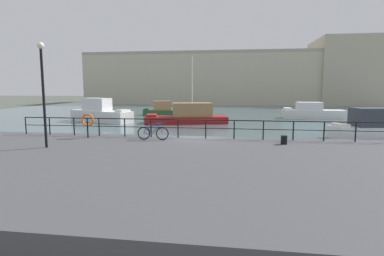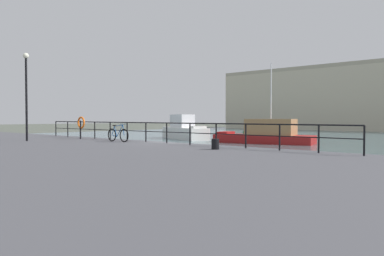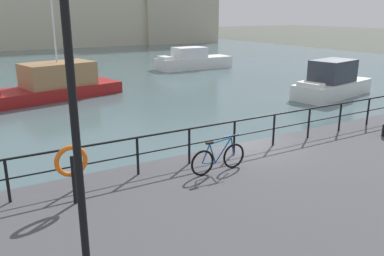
% 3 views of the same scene
% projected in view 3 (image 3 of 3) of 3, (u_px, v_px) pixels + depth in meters
% --- Properties ---
extents(ground_plane, '(240.00, 240.00, 0.00)m').
position_uv_depth(ground_plane, '(242.00, 170.00, 13.68)').
color(ground_plane, '#4C5147').
extents(water_basin, '(80.00, 60.00, 0.01)m').
position_uv_depth(water_basin, '(52.00, 68.00, 38.62)').
color(water_basin, '#476066').
rests_on(water_basin, ground_plane).
extents(harbor_building, '(67.59, 16.98, 14.76)m').
position_uv_depth(harbor_building, '(48.00, 7.00, 64.05)').
color(harbor_building, '#C1B79E').
rests_on(harbor_building, ground_plane).
extents(moored_red_daysailer, '(9.38, 4.84, 7.26)m').
position_uv_depth(moored_red_daysailer, '(52.00, 84.00, 24.94)').
color(moored_red_daysailer, maroon).
rests_on(moored_red_daysailer, water_basin).
extents(moored_small_launch, '(7.44, 2.48, 2.06)m').
position_uv_depth(moored_small_launch, '(193.00, 60.00, 38.16)').
color(moored_small_launch, white).
rests_on(moored_small_launch, water_basin).
extents(moored_white_yacht, '(6.63, 3.38, 2.36)m').
position_uv_depth(moored_white_yacht, '(332.00, 82.00, 25.42)').
color(moored_white_yacht, white).
rests_on(moored_white_yacht, water_basin).
extents(quay_railing, '(20.96, 0.07, 1.08)m').
position_uv_depth(quay_railing, '(255.00, 127.00, 12.51)').
color(quay_railing, black).
rests_on(quay_railing, quay_promenade).
extents(parked_bicycle, '(1.77, 0.10, 0.98)m').
position_uv_depth(parked_bicycle, '(218.00, 158.00, 10.83)').
color(parked_bicycle, black).
rests_on(parked_bicycle, quay_promenade).
extents(life_ring_stand, '(0.75, 0.16, 1.40)m').
position_uv_depth(life_ring_stand, '(71.00, 163.00, 8.89)').
color(life_ring_stand, black).
rests_on(life_ring_stand, quay_promenade).
extents(quay_lamp_post, '(0.32, 0.32, 4.98)m').
position_uv_depth(quay_lamp_post, '(72.00, 94.00, 5.42)').
color(quay_lamp_post, black).
rests_on(quay_lamp_post, quay_promenade).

